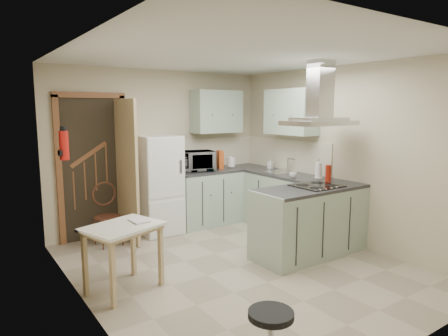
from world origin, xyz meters
TOP-DOWN VIEW (x-y plane):
  - floor at (0.00, 0.00)m, footprint 4.20×4.20m
  - ceiling at (0.00, 0.00)m, footprint 4.20×4.20m
  - back_wall at (0.00, 2.10)m, footprint 3.60×0.00m
  - left_wall at (-1.80, 0.00)m, footprint 0.00×4.20m
  - right_wall at (1.80, 0.00)m, footprint 0.00×4.20m
  - doorway at (-1.10, 2.07)m, footprint 1.10×0.12m
  - fridge at (-0.20, 1.80)m, footprint 0.60×0.60m
  - counter_back at (0.66, 1.80)m, footprint 1.08×0.60m
  - counter_right at (1.50, 1.12)m, footprint 0.60×1.95m
  - splashback at (0.96, 2.09)m, footprint 1.68×0.02m
  - wall_cabinet_back at (0.95, 1.93)m, footprint 0.85×0.35m
  - wall_cabinet_right at (1.62, 0.85)m, footprint 0.35×0.90m
  - peninsula at (1.02, -0.18)m, footprint 1.55×0.65m
  - hob at (1.12, -0.18)m, footprint 0.58×0.50m
  - extractor_hood at (1.12, -0.18)m, footprint 0.90×0.55m
  - sink at (1.50, 0.95)m, footprint 0.45×0.40m
  - fire_extinguisher at (-1.74, 0.90)m, footprint 0.10×0.10m
  - drop_leaf_table at (-1.37, 0.19)m, footprint 0.89×0.78m
  - bentwood_chair at (-1.04, 1.67)m, footprint 0.38×0.38m
  - microwave at (0.48, 1.84)m, footprint 0.66×0.52m
  - kettle at (1.16, 1.79)m, footprint 0.16×0.16m
  - cereal_box at (0.97, 1.85)m, footprint 0.14×0.21m
  - soap_bottle at (1.64, 1.34)m, footprint 0.10×0.10m
  - paper_towel at (1.58, 0.21)m, footprint 0.11×0.11m
  - cup at (1.30, 0.44)m, footprint 0.13×0.13m
  - red_bottle at (1.52, -0.02)m, footprint 0.10×0.10m
  - book at (-1.25, 0.22)m, footprint 0.18×0.24m

SIDE VIEW (x-z plane):
  - floor at x=0.00m, z-range 0.00..0.00m
  - drop_leaf_table at x=-1.37m, z-range 0.00..0.71m
  - bentwood_chair at x=-1.04m, z-range 0.00..0.80m
  - counter_back at x=0.66m, z-range 0.00..0.90m
  - counter_right at x=1.50m, z-range 0.00..0.90m
  - peninsula at x=1.02m, z-range 0.00..0.90m
  - fridge at x=-0.20m, z-range 0.00..1.50m
  - book at x=-1.25m, z-range 0.71..0.81m
  - sink at x=1.50m, z-range 0.90..0.91m
  - hob at x=1.12m, z-range 0.90..0.91m
  - cup at x=1.30m, z-range 0.90..0.98m
  - soap_bottle at x=1.64m, z-range 0.90..1.07m
  - kettle at x=1.16m, z-range 0.90..1.10m
  - red_bottle at x=1.52m, z-range 0.90..1.13m
  - paper_towel at x=1.58m, z-range 0.90..1.14m
  - cereal_box at x=0.97m, z-range 0.90..1.20m
  - doorway at x=-1.10m, z-range 0.00..2.10m
  - microwave at x=0.48m, z-range 0.90..1.22m
  - splashback at x=0.96m, z-range 0.90..1.40m
  - back_wall at x=0.00m, z-range -0.55..3.05m
  - left_wall at x=-1.80m, z-range -0.85..3.35m
  - right_wall at x=1.80m, z-range -0.85..3.35m
  - fire_extinguisher at x=-1.74m, z-range 1.34..1.66m
  - extractor_hood at x=1.12m, z-range 1.67..1.77m
  - wall_cabinet_back at x=0.95m, z-range 1.50..2.20m
  - wall_cabinet_right at x=1.62m, z-range 1.50..2.20m
  - ceiling at x=0.00m, z-range 2.50..2.50m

